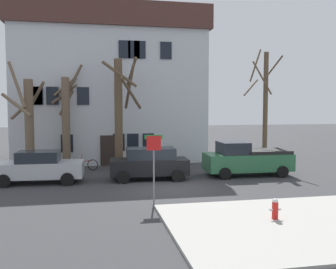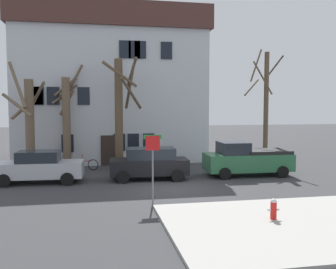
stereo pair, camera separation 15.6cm
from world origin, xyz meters
TOP-DOWN VIEW (x-y plane):
  - ground_plane at (0.00, 0.00)m, footprint 120.00×120.00m
  - sidewalk_slab at (3.37, -6.62)m, footprint 9.66×6.48m
  - building_main at (-2.49, 11.51)m, footprint 14.20×7.57m
  - tree_bare_near at (-7.80, 6.29)m, footprint 2.56×2.76m
  - tree_bare_mid at (-5.58, 7.20)m, footprint 2.17×1.42m
  - tree_bare_far at (-2.16, 5.90)m, footprint 2.57×2.65m
  - tree_bare_end at (7.85, 6.12)m, footprint 2.60×2.62m
  - car_silver_sedan at (-6.72, 2.63)m, footprint 4.69×2.18m
  - car_black_wagon at (-0.78, 2.47)m, footprint 4.42×2.17m
  - pickup_truck_green at (5.07, 2.60)m, footprint 5.12×2.38m
  - fire_hydrant at (2.44, -6.06)m, footprint 0.42×0.22m
  - street_sign_pole at (-1.38, -2.82)m, footprint 0.76×0.07m
  - bicycle_leaning at (-4.41, 6.32)m, footprint 1.66×0.65m

SIDE VIEW (x-z plane):
  - ground_plane at x=0.00m, z-range 0.00..0.00m
  - sidewalk_slab at x=3.37m, z-range 0.00..0.12m
  - bicycle_leaning at x=-4.41m, z-range -0.15..0.88m
  - fire_hydrant at x=2.44m, z-range 0.13..0.87m
  - car_silver_sedan at x=-6.72m, z-range 0.00..1.72m
  - car_black_wagon at x=-0.78m, z-range 0.03..1.81m
  - pickup_truck_green at x=5.07m, z-range -0.03..1.98m
  - street_sign_pole at x=-1.38m, z-range 0.58..3.50m
  - tree_bare_near at x=-7.80m, z-range -0.23..6.60m
  - tree_bare_mid at x=-5.58m, z-range -0.13..6.75m
  - tree_bare_far at x=-2.16m, z-range 0.28..7.46m
  - tree_bare_end at x=7.85m, z-range 0.15..8.32m
  - building_main at x=-2.49m, z-range 0.08..11.41m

